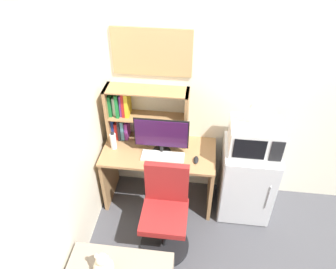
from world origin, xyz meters
The scene contains 14 objects.
wall_back centered at (0.40, 0.02, 1.30)m, with size 6.40×0.04×2.60m, color silver.
wall_left centered at (-1.62, -1.60, 1.30)m, with size 0.04×4.40×2.60m, color silver.
desk centered at (-0.96, -0.29, 0.51)m, with size 1.18×0.58×0.73m.
hutch_bookshelf centered at (-1.24, -0.10, 1.06)m, with size 0.84×0.22×0.62m.
monitor centered at (-0.93, -0.30, 0.96)m, with size 0.55×0.19×0.41m.
keyboard centered at (-0.91, -0.38, 0.74)m, with size 0.43×0.16×0.02m, color silver.
computer_mouse centered at (-0.57, -0.40, 0.75)m, with size 0.05×0.11×0.03m, color black.
water_bottle centered at (-1.43, -0.30, 0.83)m, with size 0.06×0.06×0.20m.
mini_fridge centered at (-0.02, -0.31, 0.44)m, with size 0.54×0.53×0.88m.
microwave centered at (-0.02, -0.31, 1.02)m, with size 0.49×0.39×0.28m.
desk_fan centered at (-0.04, -0.31, 1.32)m, with size 0.17×0.11×0.27m.
desk_chair centered at (-0.82, -0.86, 0.43)m, with size 0.49×0.49×0.97m.
teddy_bear centered at (-1.23, -1.50, 0.55)m, with size 0.17×0.17×0.25m.
wall_corkboard centered at (-1.05, -0.01, 1.70)m, with size 0.76×0.02×0.47m, color tan.
Camera 1 is at (-0.55, -2.81, 2.97)m, focal length 34.77 mm.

